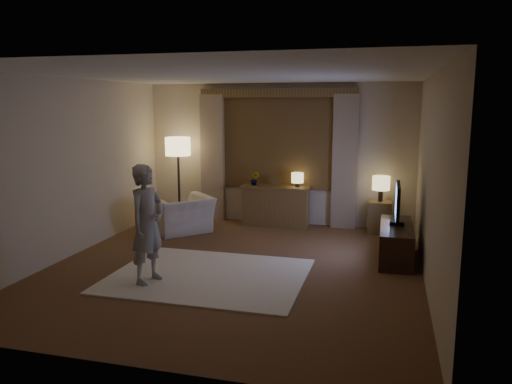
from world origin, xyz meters
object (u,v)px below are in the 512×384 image
(sideboard, at_px, (276,207))
(tv_stand, at_px, (396,242))
(armchair, at_px, (182,215))
(person, at_px, (147,224))
(side_table, at_px, (380,217))

(sideboard, distance_m, tv_stand, 2.62)
(armchair, height_order, person, person)
(sideboard, xyz_separation_m, armchair, (-1.48, -0.91, -0.03))
(sideboard, bearing_deg, person, -104.77)
(armchair, bearing_deg, person, 56.62)
(tv_stand, bearing_deg, side_table, 99.91)
(side_table, height_order, tv_stand, side_table)
(side_table, bearing_deg, armchair, -165.60)
(sideboard, distance_m, side_table, 1.87)
(armchair, xyz_separation_m, tv_stand, (3.61, -0.62, -0.07))
(sideboard, xyz_separation_m, person, (-0.88, -3.34, 0.41))
(tv_stand, bearing_deg, sideboard, 144.31)
(side_table, bearing_deg, tv_stand, -80.09)
(armchair, relative_size, tv_stand, 0.70)
(person, bearing_deg, armchair, 26.82)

